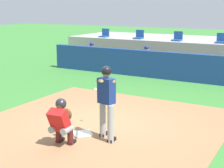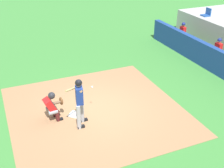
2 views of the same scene
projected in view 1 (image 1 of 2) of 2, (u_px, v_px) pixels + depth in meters
ground_plane at (99, 125)px, 9.22m from camera, size 80.00×80.00×0.00m
dirt_infield at (99, 125)px, 9.22m from camera, size 6.40×6.40×0.01m
home_plate at (83, 133)px, 8.53m from camera, size 0.62×0.62×0.02m
batter_at_plate at (106, 98)px, 7.98m from camera, size 0.63×0.82×1.80m
catcher_crouched at (61, 120)px, 7.75m from camera, size 0.51×1.90×1.13m
dugout_wall at (179, 67)px, 14.59m from camera, size 13.00×0.30×1.20m
dugout_bench at (185, 71)px, 15.52m from camera, size 11.80×0.44×0.45m
dugout_player_0 at (90, 54)px, 17.73m from camera, size 0.49×0.70×1.30m
dugout_player_1 at (145, 59)px, 16.23m from camera, size 0.49×0.70×1.30m
stands_platform at (205, 52)px, 18.30m from camera, size 15.00×4.40×1.40m
stadium_seat_0 at (105, 35)px, 19.42m from camera, size 0.46×0.46×0.48m
stadium_seat_1 at (139, 36)px, 18.38m from camera, size 0.46×0.46×0.48m
stadium_seat_2 at (177, 38)px, 17.34m from camera, size 0.46×0.46×0.48m
stadium_seat_3 at (221, 40)px, 16.30m from camera, size 0.46×0.46×0.48m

